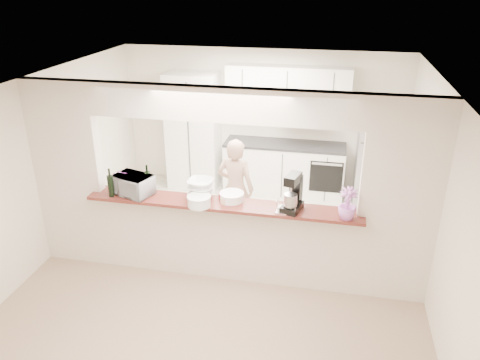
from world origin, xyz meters
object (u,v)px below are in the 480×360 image
(refrigerator, at_px, (379,156))
(toaster_oven, at_px, (133,185))
(stand_mixer, at_px, (293,194))
(person, at_px, (236,189))

(refrigerator, xyz_separation_m, toaster_oven, (-3.20, -2.69, 0.37))
(toaster_oven, xyz_separation_m, stand_mixer, (2.00, -0.02, 0.08))
(toaster_oven, height_order, person, person)
(stand_mixer, height_order, person, stand_mixer)
(refrigerator, relative_size, stand_mixer, 3.68)
(stand_mixer, xyz_separation_m, person, (-0.93, 1.11, -0.54))
(refrigerator, xyz_separation_m, stand_mixer, (-1.20, -2.71, 0.45))
(toaster_oven, distance_m, stand_mixer, 2.01)
(toaster_oven, distance_m, person, 1.60)
(toaster_oven, relative_size, stand_mixer, 1.02)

